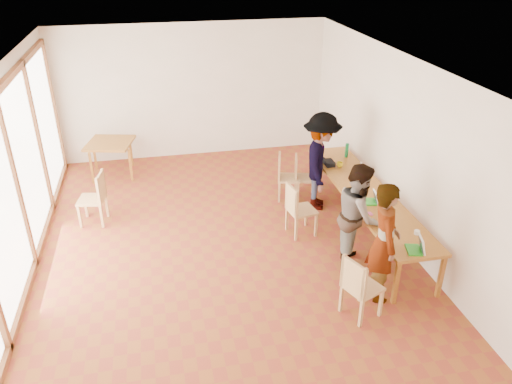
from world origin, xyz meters
TOP-DOWN VIEW (x-y plane):
  - ground at (0.00, 0.00)m, footprint 8.00×8.00m
  - wall_back at (0.00, 4.00)m, footprint 6.00×0.10m
  - wall_front at (0.00, -4.00)m, footprint 6.00×0.10m
  - wall_right at (3.00, 0.00)m, footprint 0.10×8.00m
  - window_wall at (-2.96, 0.00)m, footprint 0.10×8.00m
  - ceiling at (0.00, 0.00)m, footprint 6.00×8.00m
  - communal_table at (2.50, -0.06)m, footprint 0.80×4.00m
  - side_table at (-1.87, 3.20)m, footprint 0.90×0.90m
  - chair_near at (1.52, -2.14)m, footprint 0.57×0.57m
  - chair_mid at (1.32, 0.05)m, footprint 0.50×0.50m
  - chair_far at (1.45, 1.39)m, footprint 0.52×0.52m
  - chair_empty at (1.77, 1.38)m, footprint 0.49×0.49m
  - chair_spare at (-2.02, 1.17)m, footprint 0.52×0.52m
  - person_near at (2.02, -1.76)m, footprint 0.56×0.73m
  - person_mid at (1.99, -0.93)m, footprint 0.86×0.98m
  - person_far at (2.01, 0.92)m, footprint 1.07×1.36m
  - laptop_near at (2.48, -1.87)m, footprint 0.29×0.31m
  - laptop_mid at (2.45, -0.43)m, footprint 0.25×0.27m
  - laptop_far at (2.69, 0.68)m, footprint 0.24×0.26m
  - yellow_mug at (2.42, 1.00)m, footprint 0.14×0.14m
  - green_bottle at (2.72, 1.43)m, footprint 0.07×0.07m
  - clear_glass at (2.47, 0.51)m, footprint 0.07×0.07m
  - condiment_cup at (2.68, -1.47)m, footprint 0.08×0.08m
  - pink_phone at (2.26, -0.78)m, footprint 0.05×0.10m
  - black_pouch at (2.25, 1.12)m, footprint 0.16×0.26m

SIDE VIEW (x-z plane):
  - ground at x=0.00m, z-range 0.00..0.00m
  - chair_empty at x=1.77m, z-range 0.30..0.75m
  - chair_far at x=1.45m, z-range 0.31..0.80m
  - chair_near at x=1.52m, z-range 0.32..0.82m
  - chair_mid at x=1.32m, z-range 0.33..0.83m
  - chair_spare at x=-2.02m, z-range 0.33..0.84m
  - side_table at x=-1.87m, z-range 0.29..1.04m
  - communal_table at x=2.50m, z-range 0.33..1.08m
  - pink_phone at x=2.26m, z-range 0.75..0.76m
  - condiment_cup at x=2.68m, z-range 0.75..0.81m
  - clear_glass at x=2.47m, z-range 0.75..0.84m
  - black_pouch at x=2.25m, z-range 0.75..0.84m
  - yellow_mug at x=2.42m, z-range 0.75..0.84m
  - laptop_far at x=2.69m, z-range 0.71..0.89m
  - laptop_mid at x=2.45m, z-range 0.70..0.91m
  - laptop_near at x=2.48m, z-range 0.70..0.93m
  - person_mid at x=1.99m, z-range 0.00..1.68m
  - person_near at x=2.02m, z-range 0.00..1.77m
  - green_bottle at x=2.72m, z-range 0.75..1.03m
  - person_far at x=2.01m, z-range 0.00..1.85m
  - wall_back at x=0.00m, z-range 0.00..3.00m
  - wall_front at x=0.00m, z-range 0.00..3.00m
  - wall_right at x=3.00m, z-range 0.00..3.00m
  - window_wall at x=-2.96m, z-range 0.00..3.00m
  - ceiling at x=0.00m, z-range 3.00..3.04m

